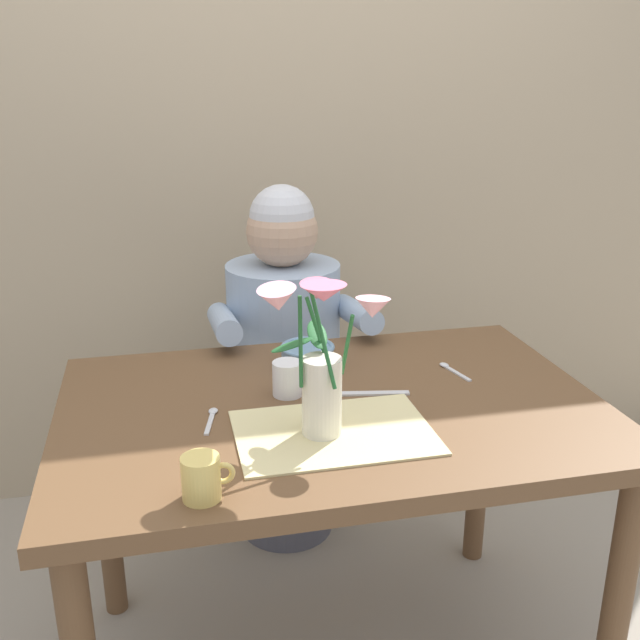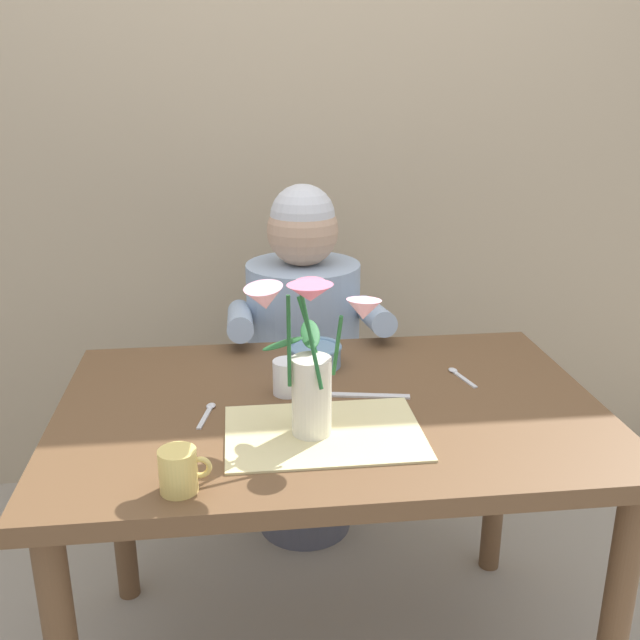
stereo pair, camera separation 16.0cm
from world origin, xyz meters
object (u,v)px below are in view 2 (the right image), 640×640
object	(u,v)px
seated_person	(303,370)
ceramic_bowl	(315,354)
flower_vase	(310,354)
dinner_knife	(368,396)
tea_cup	(288,377)
ceramic_mug	(179,471)

from	to	relation	value
seated_person	ceramic_bowl	world-z (taller)	seated_person
seated_person	flower_vase	xyz separation A→B (m)	(-0.06, -0.76, 0.35)
dinner_knife	tea_cup	bearing A→B (deg)	178.04
flower_vase	ceramic_mug	xyz separation A→B (m)	(-0.25, -0.18, -0.14)
flower_vase	ceramic_bowl	distance (m)	0.39
ceramic_mug	dinner_knife	bearing A→B (deg)	40.92
seated_person	dinner_knife	xyz separation A→B (m)	(0.09, -0.59, 0.18)
ceramic_bowl	ceramic_mug	distance (m)	0.62
dinner_knife	tea_cup	distance (m)	0.19
ceramic_bowl	dinner_knife	world-z (taller)	ceramic_bowl
ceramic_bowl	tea_cup	size ratio (longest dim) A/B	1.46
flower_vase	tea_cup	xyz separation A→B (m)	(-0.03, 0.21, -0.14)
ceramic_mug	tea_cup	size ratio (longest dim) A/B	1.00
dinner_knife	ceramic_mug	bearing A→B (deg)	-128.42
ceramic_mug	tea_cup	world-z (taller)	same
ceramic_bowl	tea_cup	distance (m)	0.18
dinner_knife	ceramic_mug	distance (m)	0.53
seated_person	flower_vase	bearing A→B (deg)	-94.58
tea_cup	dinner_knife	bearing A→B (deg)	-12.62
seated_person	ceramic_mug	bearing A→B (deg)	-108.43
ceramic_bowl	dinner_knife	bearing A→B (deg)	-63.21
flower_vase	dinner_knife	xyz separation A→B (m)	(0.15, 0.17, -0.17)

